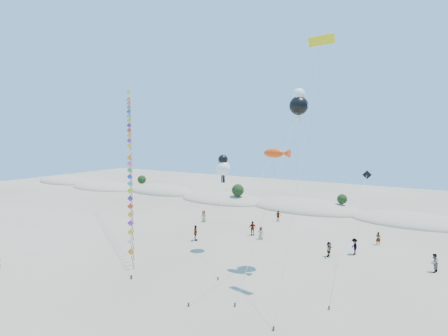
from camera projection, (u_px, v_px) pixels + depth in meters
ground at (76, 331)px, 24.47m from camera, size 160.00×160.00×0.00m
dune_ridge at (311, 209)px, 62.37m from camera, size 145.30×11.49×5.57m
kite_train at (129, 153)px, 46.95m from camera, size 20.90×20.50×20.14m
fish_kite at (276, 154)px, 33.91m from camera, size 3.94×10.48×11.49m
cartoon_kite_low at (223, 166)px, 40.14m from camera, size 4.73×8.11×10.54m
cartoon_kite_high at (299, 104)px, 34.37m from camera, size 2.06×10.98×16.98m
parafoil_kite at (320, 46)px, 29.14m from camera, size 2.20×8.54×20.52m
dark_kite at (357, 209)px, 33.27m from camera, size 0.86×11.44×9.31m
beachgoers at (325, 241)px, 41.54m from camera, size 36.39×15.17×1.86m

